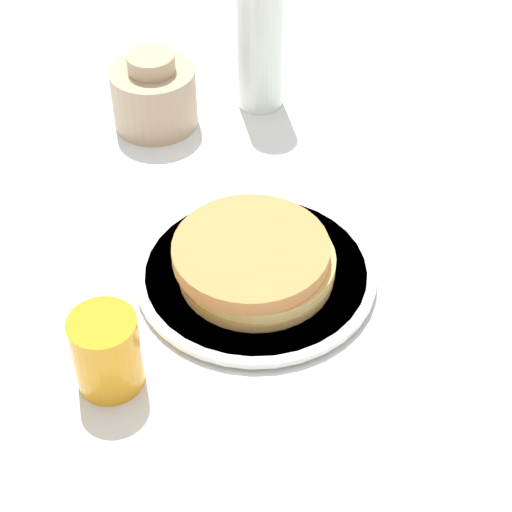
% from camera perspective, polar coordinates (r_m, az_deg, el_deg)
% --- Properties ---
extents(ground_plane, '(4.00, 4.00, 0.00)m').
position_cam_1_polar(ground_plane, '(0.95, 0.48, -0.04)').
color(ground_plane, white).
extents(plate, '(0.26, 0.26, 0.01)m').
position_cam_1_polar(plate, '(0.92, 0.00, -1.16)').
color(plate, silver).
rests_on(plate, ground_plane).
extents(pancake_stack, '(0.17, 0.17, 0.04)m').
position_cam_1_polar(pancake_stack, '(0.90, -0.10, -0.25)').
color(pancake_stack, tan).
rests_on(pancake_stack, plate).
extents(juice_glass, '(0.06, 0.06, 0.08)m').
position_cam_1_polar(juice_glass, '(0.81, -9.93, -6.31)').
color(juice_glass, orange).
rests_on(juice_glass, ground_plane).
extents(cream_jug, '(0.11, 0.11, 0.10)m').
position_cam_1_polar(cream_jug, '(1.13, -6.81, 10.64)').
color(cream_jug, tan).
rests_on(cream_jug, ground_plane).
extents(water_bottle_near, '(0.06, 0.06, 0.21)m').
position_cam_1_polar(water_bottle_near, '(1.13, 0.28, 14.31)').
color(water_bottle_near, silver).
rests_on(water_bottle_near, ground_plane).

